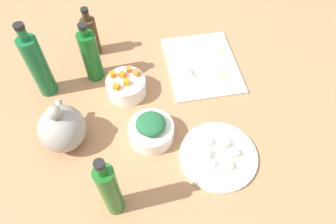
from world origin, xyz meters
The scene contains 26 objects.
tabletop centered at (0.00, 0.00, 1.50)cm, with size 190.00×190.00×3.00cm, color #AC7750.
cutting_board centered at (20.45, -17.84, 3.50)cm, with size 30.90×24.76×1.00cm, color silver.
plate_tofu centered at (-15.96, -11.32, 3.60)cm, with size 23.00×23.00×1.20cm, color white.
bowl_greens centered at (-4.38, 6.29, 5.77)cm, with size 13.72×13.72×5.53cm, color white.
bowl_carrots centered at (14.82, 10.63, 6.05)cm, with size 13.02×13.02×6.09cm, color white.
teapot centered at (0.81, 31.51, 9.70)cm, with size 16.03×13.72×16.60cm.
bottle_0 centered at (22.25, 36.36, 15.01)cm, with size 6.04×6.04×28.02cm.
bottle_1 centered at (-23.31, 20.19, 14.39)cm, with size 4.90×4.90×26.27cm.
bottle_2 centered at (37.37, 19.15, 10.91)cm, with size 5.18×5.18×19.18cm.
bottle_3 centered at (25.14, 20.11, 12.76)cm, with size 5.94×5.94×22.51cm.
carrot_cube_0 centered at (16.69, 11.14, 9.99)cm, with size 1.80×1.80×1.80cm, color orange.
carrot_cube_1 centered at (12.11, 13.87, 9.99)cm, with size 1.80×1.80×1.80cm, color orange.
carrot_cube_2 centered at (13.24, 10.48, 9.99)cm, with size 1.80×1.80×1.80cm, color orange.
carrot_cube_3 centered at (17.68, 14.18, 9.99)cm, with size 1.80×1.80×1.80cm, color orange.
carrot_cube_4 centered at (16.39, 6.47, 9.99)cm, with size 1.80×1.80×1.80cm, color orange.
carrot_cube_5 centered at (18.53, 8.73, 9.99)cm, with size 1.80×1.80×1.80cm, color orange.
chopped_greens_mound centered at (-4.38, 6.29, 10.28)cm, with size 8.88×8.77×3.49cm, color #226038.
tofu_cube_0 centered at (-15.33, -7.81, 5.30)cm, with size 2.20×2.20×2.20cm, color silver.
tofu_cube_1 centered at (-16.96, -15.58, 5.30)cm, with size 2.20×2.20×2.20cm, color white.
tofu_cube_2 centered at (-20.42, -12.39, 5.30)cm, with size 2.20×2.20×2.20cm, color white.
tofu_cube_3 centered at (-13.35, -14.09, 5.30)cm, with size 2.20×2.20×2.20cm, color white.
tofu_cube_4 centered at (-11.63, -9.08, 5.30)cm, with size 2.20×2.20×2.20cm, color white.
tofu_cube_5 centered at (-18.92, -7.76, 5.30)cm, with size 2.20×2.20×2.20cm, color white.
dumpling_0 centered at (25.30, -25.94, 5.07)cm, with size 4.21×4.01×2.14cm, color beige.
dumpling_1 centered at (15.84, -11.62, 5.32)cm, with size 4.82×4.71×2.65cm, color beige.
dumpling_2 centered at (13.11, -22.31, 5.59)cm, with size 4.99×4.74×3.17cm, color beige.
Camera 1 is at (-53.49, 13.37, 86.31)cm, focal length 33.36 mm.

